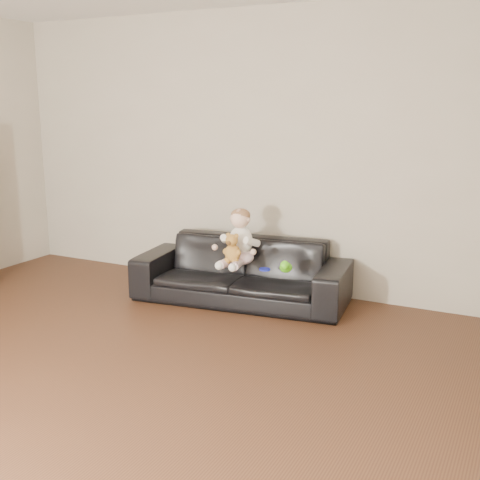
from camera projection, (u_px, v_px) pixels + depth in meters
The scene contains 8 objects.
floor at pixel (31, 400), 3.62m from camera, with size 5.50×5.50×0.00m, color #4A2B1A.
wall_back at pixel (238, 151), 5.73m from camera, with size 5.00×5.00×0.00m, color #B6AC99.
sofa at pixel (241, 271), 5.39m from camera, with size 1.90×0.74×0.55m, color black.
baby at pixel (239, 240), 5.22m from camera, with size 0.34×0.42×0.50m.
teddy_bear at pixel (232, 249), 5.09m from camera, with size 0.15×0.15×0.25m.
toy_green at pixel (286, 267), 5.02m from camera, with size 0.10×0.12×0.09m, color #59DC19.
toy_rattle at pixel (285, 267), 5.04m from camera, with size 0.08×0.08×0.08m, color red.
toy_blue_disc at pixel (265, 269), 5.10m from camera, with size 0.09×0.09×0.01m, color #1821C1.
Camera 1 is at (2.62, -2.39, 1.75)m, focal length 45.00 mm.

